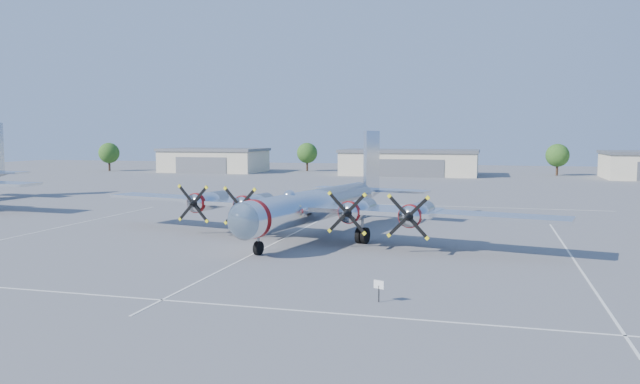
% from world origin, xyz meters
% --- Properties ---
extents(ground, '(260.00, 260.00, 0.00)m').
position_xyz_m(ground, '(0.00, 0.00, 0.00)').
color(ground, '#5E5E61').
rests_on(ground, ground).
extents(parking_lines, '(60.00, 50.08, 0.01)m').
position_xyz_m(parking_lines, '(0.00, -1.75, 0.01)').
color(parking_lines, silver).
rests_on(parking_lines, ground).
extents(hangar_west, '(22.60, 14.60, 5.40)m').
position_xyz_m(hangar_west, '(-45.00, 81.96, 2.71)').
color(hangar_west, beige).
rests_on(hangar_west, ground).
extents(hangar_center, '(28.60, 14.60, 5.40)m').
position_xyz_m(hangar_center, '(0.00, 81.96, 2.71)').
color(hangar_center, beige).
rests_on(hangar_center, ground).
extents(tree_far_west, '(4.80, 4.80, 6.64)m').
position_xyz_m(tree_far_west, '(-70.00, 78.00, 4.22)').
color(tree_far_west, '#382619').
rests_on(tree_far_west, ground).
extents(tree_west, '(4.80, 4.80, 6.64)m').
position_xyz_m(tree_west, '(-25.00, 90.00, 4.22)').
color(tree_west, '#382619').
rests_on(tree_west, ground).
extents(tree_east, '(4.80, 4.80, 6.64)m').
position_xyz_m(tree_east, '(30.00, 88.00, 4.22)').
color(tree_east, '#382619').
rests_on(tree_east, ground).
extents(main_bomber_b29, '(45.12, 35.20, 8.93)m').
position_xyz_m(main_bomber_b29, '(2.43, -0.04, 0.00)').
color(main_bomber_b29, silver).
rests_on(main_bomber_b29, ground).
extents(info_placard, '(0.57, 0.26, 1.13)m').
position_xyz_m(info_placard, '(10.93, -19.43, 0.80)').
color(info_placard, black).
rests_on(info_placard, ground).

